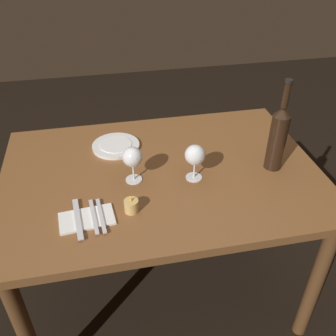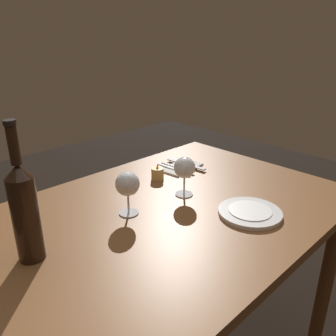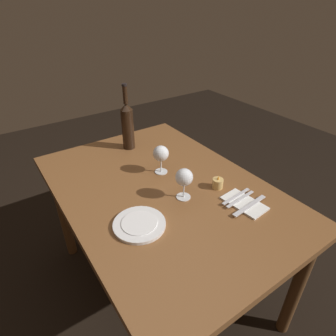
% 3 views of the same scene
% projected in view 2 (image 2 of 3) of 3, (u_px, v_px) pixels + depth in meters
% --- Properties ---
extents(dining_table, '(1.30, 0.90, 0.74)m').
position_uv_depth(dining_table, '(169.00, 231.00, 1.23)').
color(dining_table, brown).
rests_on(dining_table, ground).
extents(wine_glass_left, '(0.08, 0.08, 0.15)m').
position_uv_depth(wine_glass_left, '(185.00, 169.00, 1.26)').
color(wine_glass_left, white).
rests_on(wine_glass_left, dining_table).
extents(wine_glass_right, '(0.08, 0.08, 0.15)m').
position_uv_depth(wine_glass_right, '(127.00, 185.00, 1.13)').
color(wine_glass_right, white).
rests_on(wine_glass_right, dining_table).
extents(wine_bottle, '(0.07, 0.07, 0.38)m').
position_uv_depth(wine_bottle, '(25.00, 210.00, 0.89)').
color(wine_bottle, black).
rests_on(wine_bottle, dining_table).
extents(votive_candle, '(0.05, 0.05, 0.07)m').
position_uv_depth(votive_candle, '(158.00, 174.00, 1.43)').
color(votive_candle, '#DBB266').
rests_on(votive_candle, dining_table).
extents(dinner_plate, '(0.21, 0.21, 0.02)m').
position_uv_depth(dinner_plate, '(250.00, 212.00, 1.16)').
color(dinner_plate, white).
rests_on(dinner_plate, dining_table).
extents(folded_napkin, '(0.20, 0.13, 0.01)m').
position_uv_depth(folded_napkin, '(181.00, 167.00, 1.55)').
color(folded_napkin, white).
rests_on(folded_napkin, dining_table).
extents(fork_inner, '(0.03, 0.18, 0.00)m').
position_uv_depth(fork_inner, '(178.00, 167.00, 1.53)').
color(fork_inner, silver).
rests_on(fork_inner, folded_napkin).
extents(fork_outer, '(0.03, 0.18, 0.00)m').
position_uv_depth(fork_outer, '(174.00, 169.00, 1.52)').
color(fork_outer, silver).
rests_on(fork_outer, folded_napkin).
extents(table_knife, '(0.04, 0.21, 0.00)m').
position_uv_depth(table_knife, '(186.00, 164.00, 1.57)').
color(table_knife, silver).
rests_on(table_knife, folded_napkin).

